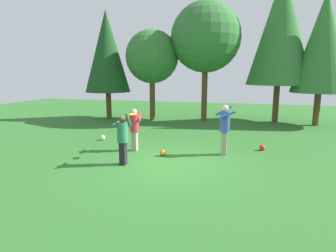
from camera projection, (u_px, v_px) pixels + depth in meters
The scene contains 13 objects.
ground_plane at pixel (168, 164), 8.99m from camera, with size 40.00×40.00×0.00m, color #2D6B28.
person_thrower at pixel (123, 136), 8.82m from camera, with size 0.48×0.54×1.71m.
person_catcher at pixel (134, 126), 10.45m from camera, with size 0.62×0.66×1.57m.
person_bystander at pixel (225, 125), 9.89m from camera, with size 0.72×0.65×1.77m.
frisbee at pixel (133, 114), 9.55m from camera, with size 0.38×0.38×0.07m.
ball_orange at pixel (163, 153), 9.88m from camera, with size 0.22×0.22×0.22m, color orange.
ball_red at pixel (262, 148), 10.61m from camera, with size 0.22×0.22×0.22m, color red.
ball_white at pixel (103, 138), 12.25m from camera, with size 0.22×0.22×0.22m, color white.
tree_center at pixel (206, 38), 16.46m from camera, with size 4.08×4.08×6.98m.
tree_far_right at pixel (323, 43), 14.98m from camera, with size 2.99×2.99×7.14m.
tree_far_left at pixel (107, 52), 17.48m from camera, with size 2.80×2.80×6.68m.
tree_left at pixel (152, 57), 16.99m from camera, with size 3.19×3.19×5.45m.
tree_right at pixel (281, 28), 15.98m from camera, with size 3.61×3.61×8.62m.
Camera 1 is at (2.21, -8.33, 2.84)m, focal length 30.20 mm.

